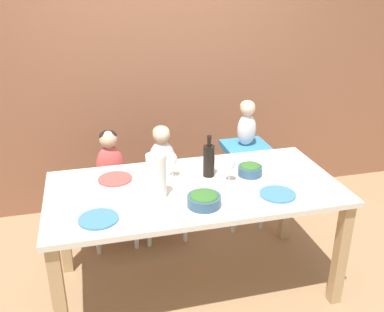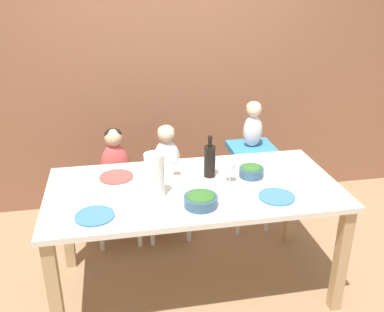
% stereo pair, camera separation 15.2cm
% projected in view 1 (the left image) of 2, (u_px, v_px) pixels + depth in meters
% --- Properties ---
extents(ground_plane, '(14.00, 14.00, 0.00)m').
position_uv_depth(ground_plane, '(194.00, 284.00, 3.01)').
color(ground_plane, '#9E7A56').
extents(wall_back, '(10.00, 0.06, 2.70)m').
position_uv_depth(wall_back, '(156.00, 57.00, 3.64)').
color(wall_back, '#8E5B42').
rests_on(wall_back, ground_plane).
extents(dining_table, '(1.84, 0.89, 0.77)m').
position_uv_depth(dining_table, '(195.00, 199.00, 2.74)').
color(dining_table, silver).
rests_on(dining_table, ground_plane).
extents(chair_far_left, '(0.42, 0.39, 0.46)m').
position_uv_depth(chair_far_left, '(113.00, 198.00, 3.35)').
color(chair_far_left, silver).
rests_on(chair_far_left, ground_plane).
extents(chair_far_center, '(0.42, 0.39, 0.46)m').
position_uv_depth(chair_far_center, '(163.00, 193.00, 3.44)').
color(chair_far_center, silver).
rests_on(chair_far_center, ground_plane).
extents(chair_right_highchair, '(0.36, 0.33, 0.73)m').
position_uv_depth(chair_right_highchair, '(245.00, 163.00, 3.52)').
color(chair_right_highchair, silver).
rests_on(chair_right_highchair, ground_plane).
extents(person_child_left, '(0.22, 0.16, 0.49)m').
position_uv_depth(person_child_left, '(110.00, 162.00, 3.22)').
color(person_child_left, '#C64C4C').
rests_on(person_child_left, chair_far_left).
extents(person_child_center, '(0.22, 0.16, 0.49)m').
position_uv_depth(person_child_center, '(162.00, 157.00, 3.31)').
color(person_child_center, silver).
rests_on(person_child_center, chair_far_center).
extents(person_baby_right, '(0.15, 0.12, 0.37)m').
position_uv_depth(person_baby_right, '(247.00, 121.00, 3.38)').
color(person_baby_right, silver).
rests_on(person_baby_right, chair_right_highchair).
extents(wine_bottle, '(0.08, 0.08, 0.28)m').
position_uv_depth(wine_bottle, '(209.00, 160.00, 2.80)').
color(wine_bottle, black).
rests_on(wine_bottle, dining_table).
extents(paper_towel_roll, '(0.12, 0.12, 0.27)m').
position_uv_depth(paper_towel_roll, '(156.00, 176.00, 2.52)').
color(paper_towel_roll, white).
rests_on(paper_towel_roll, dining_table).
extents(wine_glass_near, '(0.07, 0.07, 0.17)m').
position_uv_depth(wine_glass_near, '(230.00, 164.00, 2.71)').
color(wine_glass_near, white).
rests_on(wine_glass_near, dining_table).
extents(wine_glass_far, '(0.07, 0.07, 0.17)m').
position_uv_depth(wine_glass_far, '(172.00, 160.00, 2.78)').
color(wine_glass_far, white).
rests_on(wine_glass_far, dining_table).
extents(salad_bowl_large, '(0.20, 0.20, 0.08)m').
position_uv_depth(salad_bowl_large, '(204.00, 199.00, 2.46)').
color(salad_bowl_large, '#335675').
rests_on(salad_bowl_large, dining_table).
extents(salad_bowl_small, '(0.16, 0.16, 0.08)m').
position_uv_depth(salad_bowl_small, '(250.00, 169.00, 2.84)').
color(salad_bowl_small, '#335675').
rests_on(salad_bowl_small, dining_table).
extents(dinner_plate_front_left, '(0.22, 0.22, 0.01)m').
position_uv_depth(dinner_plate_front_left, '(99.00, 219.00, 2.33)').
color(dinner_plate_front_left, teal).
rests_on(dinner_plate_front_left, dining_table).
extents(dinner_plate_back_left, '(0.22, 0.22, 0.01)m').
position_uv_depth(dinner_plate_back_left, '(115.00, 179.00, 2.78)').
color(dinner_plate_back_left, '#D14C47').
rests_on(dinner_plate_back_left, dining_table).
extents(dinner_plate_back_right, '(0.22, 0.22, 0.01)m').
position_uv_depth(dinner_plate_back_right, '(271.00, 163.00, 3.01)').
color(dinner_plate_back_right, silver).
rests_on(dinner_plate_back_right, dining_table).
extents(dinner_plate_front_right, '(0.22, 0.22, 0.01)m').
position_uv_depth(dinner_plate_front_right, '(278.00, 194.00, 2.59)').
color(dinner_plate_front_right, teal).
rests_on(dinner_plate_front_right, dining_table).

